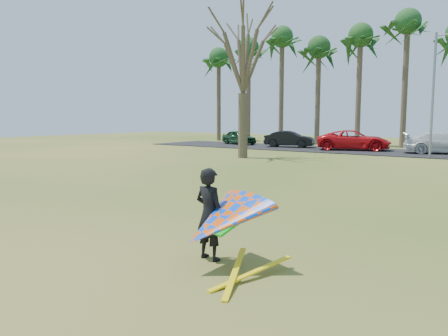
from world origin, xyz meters
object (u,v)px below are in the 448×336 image
Objects in this scene: car_1 at (289,139)px; car_3 at (442,143)px; car_0 at (239,137)px; bare_tree_left at (243,50)px; kite_flyer at (219,220)px; streetlight at (436,89)px; car_2 at (354,140)px.

car_3 is (12.06, 0.30, 0.06)m from car_1.
car_0 is 17.91m from car_3.
car_3 is at bearing 46.06° from bare_tree_left.
car_0 is 34.53m from kite_flyer.
streetlight reaches higher than car_3.
car_1 is at bearing 165.19° from streetlight.
car_1 is (5.85, -0.75, 0.03)m from car_0.
car_3 reaches higher than car_0.
car_3 is at bearing -105.69° from car_2.
car_0 is 11.58m from car_2.
car_2 is 28.99m from kite_flyer.
car_2 reaches higher than car_3.
car_1 is 0.75× the size of car_2.
streetlight reaches higher than car_1.
car_2 is 2.37× the size of kite_flyer.
kite_flyer is at bearing 176.89° from car_2.
car_3 reaches higher than car_1.
car_1 is 5.71m from car_2.
bare_tree_left reaches higher than car_0.
bare_tree_left is at bearing 141.37° from car_2.
kite_flyer is (11.39, -17.77, -6.07)m from bare_tree_left.
car_2 is at bearing -74.39° from car_0.
car_2 is at bearing 153.34° from streetlight.
kite_flyer is (1.27, -28.27, 0.03)m from car_3.
streetlight is at bearing -135.02° from car_2.
car_1 is (-1.94, 10.20, -6.15)m from bare_tree_left.
streetlight reaches higher than kite_flyer.
streetlight is at bearing -83.13° from car_0.
car_1 reaches higher than car_0.
streetlight reaches higher than car_0.
kite_flyer reaches higher than car_1.
car_2 is at bearing -103.31° from car_1.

